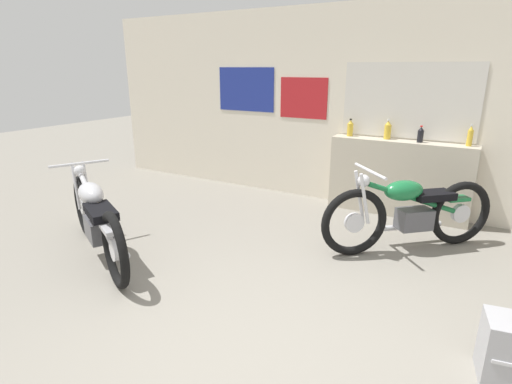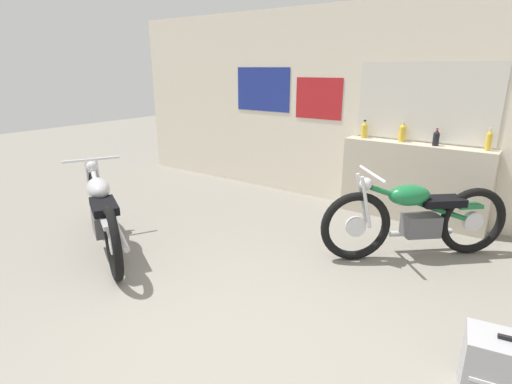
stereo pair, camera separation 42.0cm
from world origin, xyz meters
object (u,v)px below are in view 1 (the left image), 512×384
Objects in this scene: bottle_leftmost at (350,128)px; bottle_left_center at (388,130)px; bottle_right_center at (470,136)px; bottle_center at (420,135)px; motorcycle_green at (410,212)px; motorcycle_silver at (96,218)px.

bottle_left_center reaches higher than bottle_leftmost.
bottle_left_center is 0.98× the size of bottle_right_center.
bottle_left_center is 0.43m from bottle_center.
motorcycle_green is (-0.44, -1.12, -0.71)m from bottle_right_center.
motorcycle_silver is at bearing -132.64° from bottle_center.
bottle_right_center reaches higher than motorcycle_silver.
bottle_left_center is at bearing 52.56° from motorcycle_silver.
bottle_right_center is at bearing -0.38° from bottle_left_center.
bottle_leftmost is 1.70m from motorcycle_green.
bottle_leftmost reaches higher than motorcycle_green.
motorcycle_green is 0.79× the size of motorcycle_silver.
bottle_leftmost is 0.94m from bottle_center.
bottle_center is 0.57m from bottle_right_center.
motorcycle_silver is (-3.26, -2.97, -0.71)m from bottle_right_center.
bottle_left_center is at bearing 174.54° from bottle_center.
bottle_left_center reaches higher than motorcycle_green.
bottle_right_center reaches higher than bottle_left_center.
bottle_leftmost is 1.12× the size of bottle_center.
bottle_center is 0.11× the size of motorcycle_silver.
bottle_center is (0.94, -0.04, -0.01)m from bottle_leftmost.
bottle_right_center is (1.50, -0.00, 0.01)m from bottle_leftmost.
bottle_left_center is 3.81m from motorcycle_silver.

